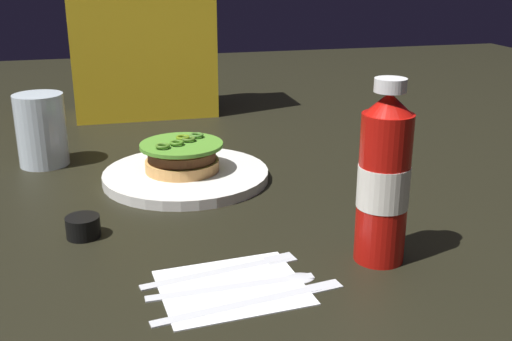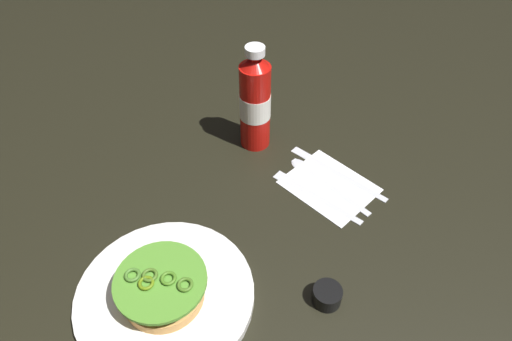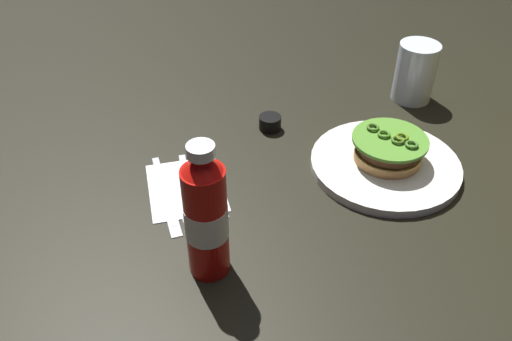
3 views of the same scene
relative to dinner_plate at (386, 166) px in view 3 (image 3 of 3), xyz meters
The scene contains 10 objects.
ground_plane 0.12m from the dinner_plate, 91.64° to the right, with size 3.00×3.00×0.00m, color black.
dinner_plate is the anchor object (origin of this frame).
burger_sandwich 0.03m from the dinner_plate, 156.20° to the left, with size 0.13×0.13×0.05m.
ketchup_bottle 0.39m from the dinner_plate, 61.37° to the right, with size 0.06×0.06×0.22m.
water_glass 0.28m from the dinner_plate, 148.80° to the left, with size 0.08×0.08×0.12m, color silver.
condiment_cup 0.24m from the dinner_plate, 131.73° to the right, with size 0.04×0.04×0.03m, color black.
napkin 0.36m from the dinner_plate, 91.13° to the right, with size 0.15×0.13×0.00m, color white.
butter_knife 0.39m from the dinner_plate, 86.71° to the right, with size 0.21×0.05×0.00m.
spoon_utensil 0.36m from the dinner_plate, 86.37° to the right, with size 0.19×0.03×0.00m.
fork_utensil 0.32m from the dinner_plate, 88.48° to the right, with size 0.19×0.05×0.00m.
Camera 3 is at (0.71, -0.23, 0.59)m, focal length 37.04 mm.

